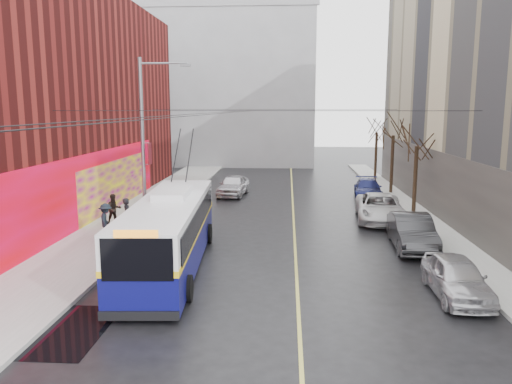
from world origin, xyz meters
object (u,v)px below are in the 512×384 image
trolleybus (170,231)px  pedestrian_a (127,216)px  streetlight_pole (146,141)px  tree_mid (394,125)px  pedestrian_c (106,221)px  tree_near (418,133)px  parked_car_d (368,189)px  pedestrian_b (114,209)px  following_car (233,185)px  parked_car_a (457,277)px  parked_car_b (412,232)px  parked_car_c (380,208)px  tree_far (377,124)px

trolleybus → pedestrian_a: (-3.36, 4.86, -0.46)m
streetlight_pole → tree_mid: (15.14, 13.00, 0.41)m
streetlight_pole → pedestrian_c: size_ratio=5.25×
trolleybus → tree_near: bearing=38.5°
streetlight_pole → parked_car_d: streetlight_pole is taller
tree_mid → pedestrian_a: bearing=-139.7°
pedestrian_b → pedestrian_c: 2.90m
following_car → streetlight_pole: bearing=-98.5°
parked_car_a → parked_car_b: parked_car_b is taller
parked_car_b → pedestrian_b: (-15.38, 3.38, 0.19)m
tree_near → pedestrian_a: bearing=-157.6°
tree_near → pedestrian_a: (-16.05, -6.61, -3.91)m
trolleybus → parked_car_b: (10.64, 3.43, -0.72)m
streetlight_pole → parked_car_d: bearing=40.8°
tree_near → parked_car_d: size_ratio=1.36×
parked_car_b → following_car: parked_car_b is taller
parked_car_b → parked_car_d: 13.39m
tree_near → parked_car_c: (-2.52, -2.29, -4.19)m
pedestrian_c → parked_car_c: bearing=-87.6°
trolleybus → pedestrian_b: 8.32m
parked_car_b → parked_car_d: size_ratio=1.04×
pedestrian_a → pedestrian_c: bearing=117.2°
streetlight_pole → pedestrian_a: 3.94m
parked_car_d → trolleybus: bearing=-116.8°
trolleybus → pedestrian_b: (-4.74, 6.81, -0.53)m
parked_car_c → pedestrian_a: 14.21m
tree_mid → pedestrian_a: 21.46m
tree_far → parked_car_b: 22.55m
parked_car_b → trolleybus: bearing=-159.2°
tree_near → pedestrian_b: 18.48m
tree_mid → parked_car_b: (-2.06, -15.04, -4.45)m
trolleybus → following_car: (0.75, 17.19, -0.74)m
tree_near → tree_far: bearing=90.0°
streetlight_pole → pedestrian_a: bearing=-146.3°
streetlight_pole → parked_car_a: streetlight_pole is taller
streetlight_pole → pedestrian_c: 4.47m
tree_far → trolleybus: size_ratio=0.56×
tree_near → streetlight_pole: bearing=-158.4°
parked_car_b → parked_car_a: bearing=-86.5°
pedestrian_b → streetlight_pole: bearing=-67.2°
tree_near → parked_car_d: (-2.00, 5.36, -4.29)m
tree_mid → parked_car_a: tree_mid is taller
tree_far → following_car: (-11.94, -8.27, -4.36)m
parked_car_b → parked_car_c: bearing=97.5°
pedestrian_b → pedestrian_c: bearing=-115.5°
trolleybus → parked_car_c: 13.73m
tree_far → pedestrian_c: (-16.87, -21.50, -4.13)m
streetlight_pole → following_car: (3.20, 11.73, -4.07)m
tree_mid → parked_car_a: (-2.00, -21.12, -4.54)m
tree_mid → parked_car_d: size_ratio=1.42×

